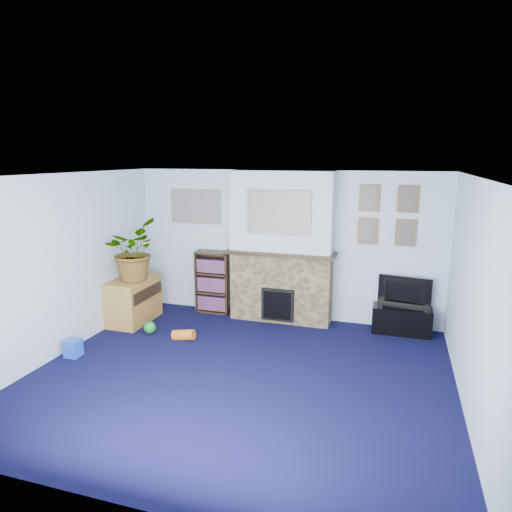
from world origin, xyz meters
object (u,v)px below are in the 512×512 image
(bookshelf, at_px, (214,283))
(sideboard, at_px, (134,300))
(tv_stand, at_px, (402,319))
(television, at_px, (404,293))

(bookshelf, bearing_deg, sideboard, -141.62)
(tv_stand, bearing_deg, bookshelf, 178.57)
(tv_stand, relative_size, bookshelf, 0.82)
(tv_stand, xyz_separation_m, television, (0.00, 0.02, 0.40))
(sideboard, bearing_deg, television, 10.61)
(television, bearing_deg, bookshelf, 8.24)
(sideboard, bearing_deg, bookshelf, 38.38)
(television, distance_m, sideboard, 4.20)
(tv_stand, distance_m, sideboard, 4.19)
(tv_stand, bearing_deg, television, 90.00)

